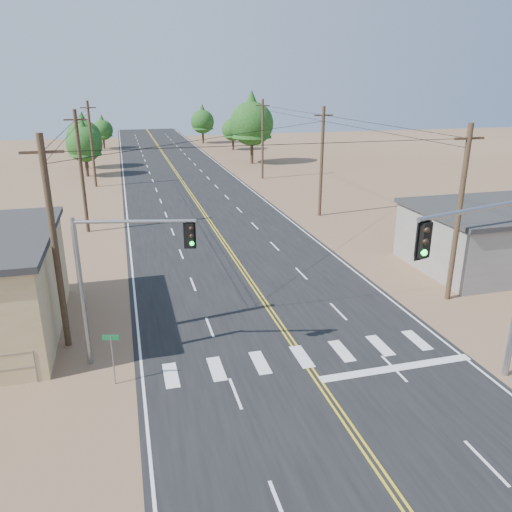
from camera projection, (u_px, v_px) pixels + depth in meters
name	position (u px, v px, depth m)	size (l,w,h in m)	color
ground	(389.00, 485.00, 15.72)	(220.00, 220.00, 0.00)	#8F6D4D
road	(215.00, 229.00, 43.07)	(15.00, 200.00, 0.02)	black
utility_pole_left_near	(55.00, 244.00, 22.40)	(1.80, 0.30, 10.00)	#4C3826
utility_pole_left_mid	(81.00, 171.00, 40.64)	(1.80, 0.30, 10.00)	#4C3826
utility_pole_left_far	(92.00, 144.00, 58.87)	(1.80, 0.30, 10.00)	#4C3826
utility_pole_right_near	(459.00, 214.00, 27.54)	(1.80, 0.30, 10.00)	#4C3826
utility_pole_right_mid	(322.00, 161.00, 45.78)	(1.80, 0.30, 10.00)	#4C3826
utility_pole_right_far	(263.00, 139.00, 64.01)	(1.80, 0.30, 10.00)	#4C3826
signal_mast_left	(113.00, 268.00, 21.07)	(5.03, 1.44, 6.78)	gray
signal_mast_right	(497.00, 265.00, 18.95)	(6.35, 1.98, 8.03)	gray
street_sign	(112.00, 351.00, 20.47)	(0.67, 0.20, 2.30)	gray
tree_left_near	(84.00, 140.00, 65.55)	(4.65, 4.65, 7.75)	#3F2D1E
tree_left_mid	(84.00, 134.00, 71.79)	(4.85, 4.85, 8.08)	#3F2D1E
tree_left_far	(102.00, 128.00, 93.61)	(3.79, 3.79, 6.32)	#3F2D1E
tree_right_near	(252.00, 119.00, 75.40)	(6.58, 6.58, 10.96)	#3F2D1E
tree_right_mid	(233.00, 127.00, 91.90)	(4.03, 4.03, 6.72)	#3F2D1E
tree_right_far	(202.00, 119.00, 101.80)	(4.73, 4.73, 7.89)	#3F2D1E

